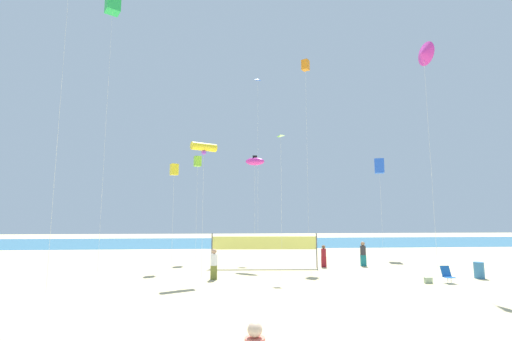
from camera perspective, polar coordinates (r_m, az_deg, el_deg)
name	(u,v)px	position (r m, az deg, el deg)	size (l,w,h in m)	color
ground_plane	(307,302)	(15.95, 8.31, -20.41)	(120.00, 120.00, 0.00)	#D1BC89
ocean_band	(253,242)	(50.26, -0.54, -11.59)	(120.00, 20.00, 0.01)	teal
beachgoer_white_shirt	(214,263)	(20.99, -6.87, -14.74)	(0.39, 0.39, 1.73)	olive
beachgoer_charcoal_shirt	(363,253)	(27.47, 17.04, -12.72)	(0.40, 0.40, 1.75)	#19727A
beachgoer_maroon_shirt	(324,255)	(26.23, 10.96, -13.40)	(0.35, 0.35, 1.55)	maroon
folding_beach_chair	(447,274)	(22.47, 28.71, -14.58)	(0.52, 0.65, 0.89)	#1959B2
trash_barrel	(479,270)	(24.96, 32.56, -13.52)	(0.55, 0.55, 0.93)	teal
volleyball_net	(264,244)	(25.28, 1.38, -11.93)	(7.48, 0.46, 2.40)	#4C4C51
beach_handbag	(428,280)	(21.89, 26.26, -15.75)	(0.39, 0.20, 0.31)	#99B28C
kite_orange_box	(305,66)	(32.81, 8.06, 16.51)	(0.80, 0.80, 17.42)	silver
kite_yellow_box	(174,170)	(25.97, -13.18, 0.13)	(0.68, 0.68, 7.36)	silver
kite_magenta_delta	(423,54)	(25.54, 25.62, 16.78)	(0.59, 1.54, 14.54)	silver
kite_yellow_tube	(204,147)	(22.07, -8.48, 3.74)	(1.67, 1.20, 8.13)	silver
kite_green_box	(113,3)	(30.01, -22.28, 23.92)	(1.28, 1.28, 19.73)	silver
kite_lime_diamond	(281,139)	(23.42, 4.03, 5.13)	(0.63, 0.63, 9.09)	silver
kite_blue_diamond	(258,83)	(36.63, 0.31, 14.00)	(0.75, 0.76, 17.59)	silver
kite_lime_box	(198,161)	(30.62, -9.49, 1.46)	(0.72, 0.72, 8.76)	silver
kite_magenta_inflatable	(255,162)	(26.77, -0.19, 1.47)	(1.72, 1.56, 8.23)	silver
kite_blue_box	(379,166)	(34.21, 19.44, 0.69)	(1.09, 1.09, 8.88)	silver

